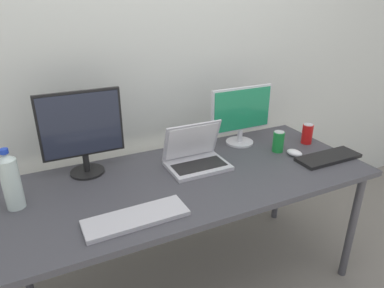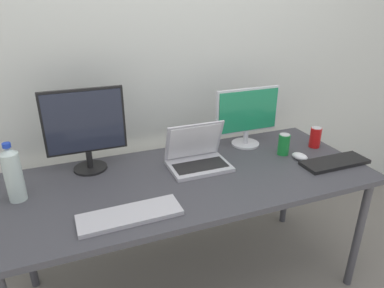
{
  "view_description": "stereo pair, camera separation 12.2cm",
  "coord_description": "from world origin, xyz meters",
  "views": [
    {
      "loc": [
        -0.68,
        -1.41,
        1.6
      ],
      "look_at": [
        0.0,
        0.0,
        0.92
      ],
      "focal_mm": 32.0,
      "sensor_mm": 36.0,
      "label": 1
    },
    {
      "loc": [
        -0.57,
        -1.46,
        1.6
      ],
      "look_at": [
        0.0,
        0.0,
        0.92
      ],
      "focal_mm": 32.0,
      "sensor_mm": 36.0,
      "label": 2
    }
  ],
  "objects": [
    {
      "name": "monitor_left",
      "position": [
        -0.48,
        0.27,
        0.98
      ],
      "size": [
        0.41,
        0.18,
        0.44
      ],
      "color": "black",
      "rests_on": "work_desk"
    },
    {
      "name": "keyboard_main",
      "position": [
        -0.37,
        -0.24,
        0.75
      ],
      "size": [
        0.44,
        0.16,
        0.02
      ],
      "primitive_type": "cube",
      "rotation": [
        0.0,
        0.0,
        0.02
      ],
      "color": "#B2B2B7",
      "rests_on": "work_desk"
    },
    {
      "name": "water_bottle",
      "position": [
        -0.82,
        0.08,
        0.87
      ],
      "size": [
        0.08,
        0.08,
        0.28
      ],
      "color": "silver",
      "rests_on": "work_desk"
    },
    {
      "name": "soda_can_by_laptop",
      "position": [
        0.84,
        0.07,
        0.8
      ],
      "size": [
        0.07,
        0.07,
        0.13
      ],
      "color": "red",
      "rests_on": "work_desk"
    },
    {
      "name": "keyboard_aux",
      "position": [
        0.79,
        -0.16,
        0.75
      ],
      "size": [
        0.39,
        0.14,
        0.02
      ],
      "primitive_type": "cube",
      "rotation": [
        0.0,
        0.0,
        -0.0
      ],
      "color": "black",
      "rests_on": "work_desk"
    },
    {
      "name": "mouse_by_keyboard",
      "position": [
        0.64,
        -0.04,
        0.76
      ],
      "size": [
        0.09,
        0.11,
        0.04
      ],
      "primitive_type": "ellipsoid",
      "rotation": [
        0.0,
        0.0,
        0.27
      ],
      "color": "silver",
      "rests_on": "work_desk"
    },
    {
      "name": "soda_can_near_keyboard",
      "position": [
        0.6,
        0.05,
        0.8
      ],
      "size": [
        0.07,
        0.07,
        0.13
      ],
      "color": "#197F33",
      "rests_on": "work_desk"
    },
    {
      "name": "ground_plane",
      "position": [
        0.0,
        0.0,
        0.0
      ],
      "size": [
        16.0,
        16.0,
        0.0
      ],
      "primitive_type": "plane",
      "color": "gray"
    },
    {
      "name": "monitor_center",
      "position": [
        0.46,
        0.26,
        0.94
      ],
      "size": [
        0.41,
        0.17,
        0.36
      ],
      "color": "silver",
      "rests_on": "work_desk"
    },
    {
      "name": "laptop_silver",
      "position": [
        0.07,
        0.1,
        0.8
      ],
      "size": [
        0.32,
        0.24,
        0.24
      ],
      "color": "#B7B7BC",
      "rests_on": "work_desk"
    },
    {
      "name": "wall_back",
      "position": [
        0.0,
        0.59,
        1.3
      ],
      "size": [
        7.0,
        0.08,
        2.6
      ],
      "primitive_type": "cube",
      "color": "silver",
      "rests_on": "ground"
    },
    {
      "name": "work_desk",
      "position": [
        0.0,
        0.0,
        0.68
      ],
      "size": [
        1.88,
        0.79,
        0.74
      ],
      "color": "#424247",
      "rests_on": "ground"
    }
  ]
}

